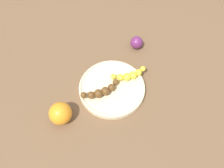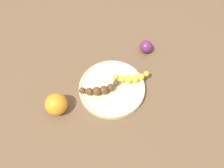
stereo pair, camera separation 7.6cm
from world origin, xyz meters
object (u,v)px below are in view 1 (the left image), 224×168
at_px(banana_yellow, 129,75).
at_px(orange_fruit, 60,113).
at_px(plum_purple, 137,43).
at_px(banana_overripe, 101,91).
at_px(fruit_bowl, 112,88).

xyz_separation_m(banana_yellow, orange_fruit, (0.28, -0.02, 0.00)).
bearing_deg(plum_purple, orange_fruit, 11.91).
xyz_separation_m(banana_overripe, orange_fruit, (0.16, -0.02, 0.00)).
height_order(banana_overripe, plum_purple, plum_purple).
xyz_separation_m(fruit_bowl, banana_yellow, (-0.08, 0.01, 0.02)).
relative_size(banana_yellow, orange_fruit, 1.70).
bearing_deg(banana_overripe, plum_purple, 126.43).
distance_m(banana_overripe, orange_fruit, 0.16).
distance_m(banana_overripe, plum_purple, 0.28).
height_order(fruit_bowl, plum_purple, plum_purple).
xyz_separation_m(banana_overripe, plum_purple, (-0.26, -0.10, -0.01)).
height_order(fruit_bowl, orange_fruit, orange_fruit).
bearing_deg(plum_purple, banana_yellow, 39.29).
bearing_deg(banana_overripe, banana_yellow, 101.41).
xyz_separation_m(fruit_bowl, plum_purple, (-0.21, -0.10, 0.01)).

